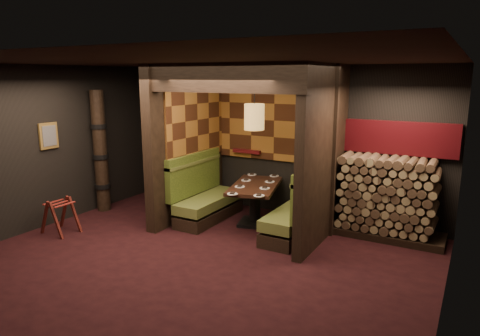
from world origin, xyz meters
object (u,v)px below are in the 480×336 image
object	(u,v)px
dining_table	(255,197)
totem_column	(100,152)
luggage_rack	(60,215)
pendant_lamp	(254,117)
booth_bench_left	(205,198)
booth_bench_right	(299,214)
firewood_stack	(392,198)

from	to	relation	value
dining_table	totem_column	size ratio (longest dim) A/B	0.65
dining_table	totem_column	world-z (taller)	totem_column
luggage_rack	pendant_lamp	bearing A→B (deg)	35.96
booth_bench_left	pendant_lamp	world-z (taller)	pendant_lamp
booth_bench_right	firewood_stack	xyz separation A→B (m)	(1.35, 0.70, 0.28)
pendant_lamp	totem_column	world-z (taller)	pendant_lamp
pendant_lamp	firewood_stack	distance (m)	2.67
booth_bench_left	booth_bench_right	bearing A→B (deg)	0.00
luggage_rack	totem_column	distance (m)	1.59
pendant_lamp	firewood_stack	size ratio (longest dim) A/B	0.64
totem_column	dining_table	bearing A→B (deg)	13.41
totem_column	pendant_lamp	bearing A→B (deg)	12.52
totem_column	firewood_stack	world-z (taller)	totem_column
booth_bench_left	luggage_rack	bearing A→B (deg)	-133.45
luggage_rack	totem_column	xyz separation A→B (m)	(-0.34, 1.30, 0.86)
booth_bench_right	pendant_lamp	bearing A→B (deg)	171.93
luggage_rack	totem_column	world-z (taller)	totem_column
booth_bench_left	luggage_rack	size ratio (longest dim) A/B	2.46
booth_bench_right	dining_table	world-z (taller)	booth_bench_right
dining_table	firewood_stack	world-z (taller)	firewood_stack
dining_table	luggage_rack	xyz separation A→B (m)	(-2.72, -2.03, -0.19)
firewood_stack	booth_bench_right	bearing A→B (deg)	-152.65
dining_table	firewood_stack	xyz separation A→B (m)	(2.27, 0.52, 0.17)
totem_column	firewood_stack	bearing A→B (deg)	13.19
pendant_lamp	luggage_rack	size ratio (longest dim) A/B	1.71
dining_table	firewood_stack	size ratio (longest dim) A/B	0.91
firewood_stack	booth_bench_left	bearing A→B (deg)	-167.83
booth_bench_left	dining_table	world-z (taller)	booth_bench_left
booth_bench_right	pendant_lamp	size ratio (longest dim) A/B	1.44
luggage_rack	firewood_stack	world-z (taller)	firewood_stack
pendant_lamp	totem_column	distance (m)	3.23
booth_bench_left	totem_column	bearing A→B (deg)	-165.25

